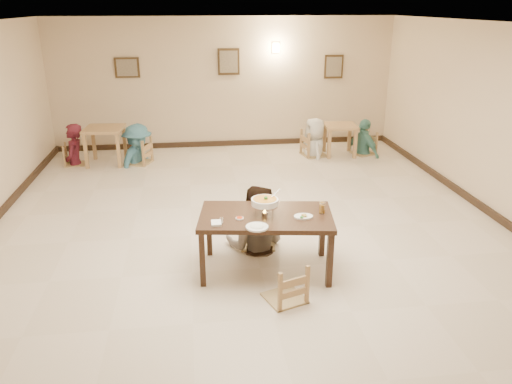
{
  "coord_description": "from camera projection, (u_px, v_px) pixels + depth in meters",
  "views": [
    {
      "loc": [
        -0.8,
        -6.82,
        3.26
      ],
      "look_at": [
        0.01,
        -0.59,
        0.87
      ],
      "focal_mm": 35.0,
      "sensor_mm": 36.0,
      "label": 1
    }
  ],
  "objects": [
    {
      "name": "bg_chair_lr",
      "position": [
        137.0,
        140.0,
        10.67
      ],
      "size": [
        0.49,
        0.49,
        1.05
      ],
      "rotation": [
        0.0,
        0.0,
        -1.94
      ],
      "color": "tan",
      "rests_on": "floor"
    },
    {
      "name": "main_table",
      "position": [
        266.0,
        221.0,
        6.27
      ],
      "size": [
        1.78,
        1.16,
        0.78
      ],
      "rotation": [
        0.0,
        0.0,
        -0.14
      ],
      "color": "#372216",
      "rests_on": "floor"
    },
    {
      "name": "drink_glass",
      "position": [
        322.0,
        208.0,
        6.27
      ],
      "size": [
        0.07,
        0.07,
        0.15
      ],
      "color": "white",
      "rests_on": "main_table"
    },
    {
      "name": "floor",
      "position": [
        250.0,
        232.0,
        7.58
      ],
      "size": [
        10.0,
        10.0,
        0.0
      ],
      "primitive_type": "plane",
      "color": "beige",
      "rests_on": "ground"
    },
    {
      "name": "bg_diner_a",
      "position": [
        70.0,
        124.0,
        10.44
      ],
      "size": [
        0.45,
        0.67,
        1.78
      ],
      "primitive_type": "imported",
      "rotation": [
        0.0,
        0.0,
        4.67
      ],
      "color": "#551725",
      "rests_on": "floor"
    },
    {
      "name": "baseboard_right",
      "position": [
        494.0,
        215.0,
        8.04
      ],
      "size": [
        0.06,
        10.0,
        0.12
      ],
      "primitive_type": "cube",
      "color": "black",
      "rests_on": "floor"
    },
    {
      "name": "ceiling",
      "position": [
        249.0,
        24.0,
        6.52
      ],
      "size": [
        10.0,
        10.0,
        0.0
      ],
      "primitive_type": "plane",
      "color": "white",
      "rests_on": "wall_back"
    },
    {
      "name": "bg_diner_b",
      "position": [
        136.0,
        124.0,
        10.55
      ],
      "size": [
        1.1,
        1.29,
        1.73
      ],
      "primitive_type": "imported",
      "rotation": [
        0.0,
        0.0,
        1.08
      ],
      "color": "teal",
      "rests_on": "floor"
    },
    {
      "name": "bg_chair_rr",
      "position": [
        365.0,
        133.0,
        11.36
      ],
      "size": [
        0.46,
        0.46,
        0.97
      ],
      "rotation": [
        0.0,
        0.0,
        -1.2
      ],
      "color": "tan",
      "rests_on": "floor"
    },
    {
      "name": "picture_b",
      "position": [
        229.0,
        62.0,
        11.48
      ],
      "size": [
        0.5,
        0.04,
        0.6
      ],
      "color": "#372615",
      "rests_on": "wall_back"
    },
    {
      "name": "chili_dish",
      "position": [
        240.0,
        218.0,
        6.12
      ],
      "size": [
        0.1,
        0.1,
        0.02
      ],
      "color": "white",
      "rests_on": "main_table"
    },
    {
      "name": "bg_table_left",
      "position": [
        104.0,
        134.0,
        10.6
      ],
      "size": [
        0.85,
        0.85,
        0.79
      ],
      "rotation": [
        0.0,
        0.0,
        -0.07
      ],
      "color": "tan",
      "rests_on": "floor"
    },
    {
      "name": "rice_plate_near",
      "position": [
        257.0,
        227.0,
        5.88
      ],
      "size": [
        0.27,
        0.27,
        0.06
      ],
      "color": "white",
      "rests_on": "main_table"
    },
    {
      "name": "main_diner",
      "position": [
        256.0,
        186.0,
        6.81
      ],
      "size": [
        1.05,
        0.92,
        1.84
      ],
      "primitive_type": "imported",
      "rotation": [
        0.0,
        0.0,
        2.86
      ],
      "color": "gray",
      "rests_on": "floor"
    },
    {
      "name": "wall_right",
      "position": [
        512.0,
        128.0,
        7.53
      ],
      "size": [
        0.0,
        10.0,
        10.0
      ],
      "primitive_type": "plane",
      "rotation": [
        1.57,
        0.0,
        -1.57
      ],
      "color": "beige",
      "rests_on": "floor"
    },
    {
      "name": "bg_chair_rl",
      "position": [
        315.0,
        132.0,
        11.23
      ],
      "size": [
        0.51,
        0.51,
        1.09
      ],
      "rotation": [
        0.0,
        0.0,
        1.76
      ],
      "color": "tan",
      "rests_on": "floor"
    },
    {
      "name": "bg_diner_c",
      "position": [
        315.0,
        118.0,
        11.11
      ],
      "size": [
        0.59,
        0.87,
        1.72
      ],
      "primitive_type": "imported",
      "rotation": [
        0.0,
        0.0,
        4.77
      ],
      "color": "silver",
      "rests_on": "floor"
    },
    {
      "name": "curry_warmer",
      "position": [
        265.0,
        202.0,
        6.17
      ],
      "size": [
        0.38,
        0.34,
        0.31
      ],
      "color": "silver",
      "rests_on": "main_table"
    },
    {
      "name": "fried_plate",
      "position": [
        303.0,
        216.0,
        6.16
      ],
      "size": [
        0.24,
        0.24,
        0.05
      ],
      "color": "white",
      "rests_on": "main_table"
    },
    {
      "name": "bg_chair_ll",
      "position": [
        73.0,
        145.0,
        10.61
      ],
      "size": [
        0.41,
        0.41,
        0.87
      ],
      "rotation": [
        0.0,
        0.0,
        1.66
      ],
      "color": "tan",
      "rests_on": "floor"
    },
    {
      "name": "picture_c",
      "position": [
        334.0,
        67.0,
        11.83
      ],
      "size": [
        0.45,
        0.04,
        0.55
      ],
      "color": "#372615",
      "rests_on": "wall_back"
    },
    {
      "name": "chair_near",
      "position": [
        285.0,
        264.0,
        5.71
      ],
      "size": [
        0.43,
        0.43,
        0.92
      ],
      "rotation": [
        0.0,
        0.0,
        3.48
      ],
      "color": "tan",
      "rests_on": "floor"
    },
    {
      "name": "picture_a",
      "position": [
        127.0,
        68.0,
        11.24
      ],
      "size": [
        0.55,
        0.04,
        0.45
      ],
      "color": "#372615",
      "rests_on": "wall_back"
    },
    {
      "name": "napkin_cutlery",
      "position": [
        217.0,
        223.0,
        5.97
      ],
      "size": [
        0.15,
        0.24,
        0.03
      ],
      "color": "white",
      "rests_on": "main_table"
    },
    {
      "name": "baseboard_back",
      "position": [
        226.0,
        143.0,
        12.17
      ],
      "size": [
        8.0,
        0.06,
        0.12
      ],
      "primitive_type": "cube",
      "color": "black",
      "rests_on": "floor"
    },
    {
      "name": "bg_diner_d",
      "position": [
        366.0,
        119.0,
        11.25
      ],
      "size": [
        0.78,
        1.02,
        1.62
      ],
      "primitive_type": "imported",
      "rotation": [
        0.0,
        0.0,
        2.03
      ],
      "color": "#559C92",
      "rests_on": "floor"
    },
    {
      "name": "rice_plate_far",
      "position": [
        268.0,
        205.0,
        6.51
      ],
      "size": [
        0.26,
        0.26,
        0.06
      ],
      "color": "white",
      "rests_on": "main_table"
    },
    {
      "name": "wall_back",
      "position": [
        225.0,
        83.0,
        11.68
      ],
      "size": [
        10.0,
        0.0,
        10.0
      ],
      "primitive_type": "plane",
      "rotation": [
        1.57,
        0.0,
        0.0
      ],
      "color": "beige",
      "rests_on": "floor"
    },
    {
      "name": "chair_far",
      "position": [
        258.0,
        212.0,
        7.02
      ],
      "size": [
        0.48,
        0.48,
        1.02
      ],
      "rotation": [
        0.0,
        0.0,
        -0.1
      ],
      "color": "tan",
      "rests_on": "floor"
    },
    {
      "name": "wall_sconce",
      "position": [
        276.0,
        48.0,
        11.51
      ],
      "size": [
        0.16,
        0.05,
        0.22
      ],
      "primitive_type": "cube",
      "color": "#FFD88C",
      "rests_on": "wall_back"
    },
    {
      "name": "bg_table_right",
      "position": [
        340.0,
        130.0,
        11.26
      ],
      "size": [
        0.76,
        0.76,
        0.7
      ],
      "rotation": [
        0.0,
        0.0,
        -0.08
      ],
      "color": "tan",
      "rests_on": "floor"
    }
  ]
}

